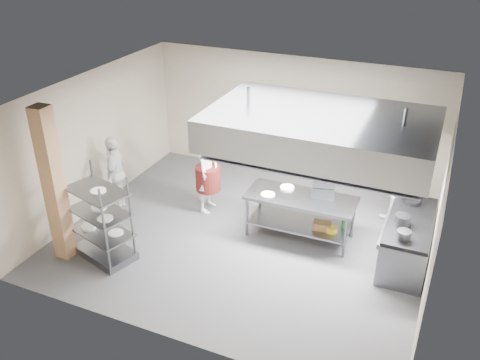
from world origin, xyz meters
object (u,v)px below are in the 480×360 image
at_px(chef_head, 207,170).
at_px(chef_plating, 116,173).
at_px(cooking_range, 407,241).
at_px(pass_rack, 100,216).
at_px(stockpot, 402,220).
at_px(chef_line, 393,188).
at_px(griddle, 323,191).
at_px(island, 300,217).

bearing_deg(chef_head, chef_plating, 105.33).
relative_size(cooking_range, chef_plating, 1.17).
height_order(pass_rack, chef_head, chef_head).
xyz_separation_m(pass_rack, chef_plating, (-0.81, 1.60, -0.02)).
bearing_deg(stockpot, chef_head, 173.75).
distance_m(pass_rack, chef_line, 5.69).
distance_m(chef_plating, griddle, 4.44).
distance_m(pass_rack, chef_plating, 1.79).
xyz_separation_m(griddle, stockpot, (1.57, -0.44, -0.02)).
height_order(island, cooking_range, island).
bearing_deg(chef_plating, chef_line, 84.63).
height_order(pass_rack, chef_plating, pass_rack).
bearing_deg(cooking_range, island, -179.62).
height_order(chef_head, chef_line, chef_line).
distance_m(cooking_range, chef_plating, 6.12).
relative_size(pass_rack, chef_line, 0.90).
bearing_deg(chef_plating, island, 77.18).
relative_size(cooking_range, chef_head, 1.04).
bearing_deg(chef_line, pass_rack, -75.15).
bearing_deg(stockpot, chef_line, 106.05).
xyz_separation_m(cooking_range, stockpot, (-0.14, -0.24, 0.58)).
bearing_deg(chef_head, island, -102.58).
bearing_deg(cooking_range, chef_plating, -175.02).
xyz_separation_m(chef_line, griddle, (-1.23, -0.75, 0.04)).
distance_m(chef_line, griddle, 1.44).
xyz_separation_m(cooking_range, chef_head, (-4.26, 0.21, 0.54)).
distance_m(pass_rack, chef_head, 2.55).
bearing_deg(chef_line, chef_plating, -93.09).
height_order(cooking_range, chef_line, chef_line).
xyz_separation_m(chef_line, chef_plating, (-5.60, -1.48, -0.12)).
relative_size(pass_rack, chef_head, 0.91).
bearing_deg(chef_line, stockpot, -1.83).
relative_size(griddle, stockpot, 1.61).
bearing_deg(pass_rack, griddle, 49.78).
distance_m(cooking_range, griddle, 1.82).
height_order(pass_rack, chef_line, chef_line).
bearing_deg(chef_head, griddle, -97.00).
height_order(cooking_range, stockpot, stockpot).
distance_m(island, cooking_range, 2.08).
bearing_deg(cooking_range, chef_head, 177.19).
bearing_deg(island, pass_rack, -147.23).
relative_size(chef_head, chef_line, 0.98).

